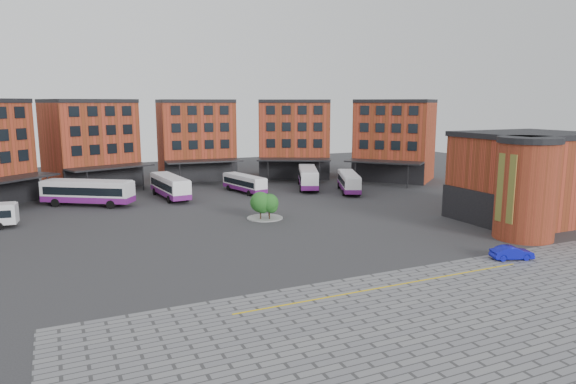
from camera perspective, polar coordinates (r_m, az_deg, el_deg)
name	(u,v)px	position (r m, az deg, el deg)	size (l,w,h in m)	color
ground	(292,244)	(51.71, 0.41, -5.84)	(160.00, 160.00, 0.00)	#28282B
paving_zone	(467,326)	(35.57, 19.30, -13.90)	(50.00, 22.00, 0.02)	slate
yellow_line	(392,286)	(41.20, 11.46, -10.17)	(26.00, 0.15, 0.02)	gold
main_building	(164,145)	(85.15, -13.64, 5.04)	(94.14, 42.48, 14.60)	#993421
east_building	(526,179)	(65.79, 24.91, 1.35)	(17.40, 15.40, 10.60)	#993421
tree_island	(265,204)	(62.15, -2.55, -1.35)	(4.40, 4.40, 3.46)	gray
bus_b	(88,192)	(75.53, -21.37, -0.01)	(12.10, 9.35, 3.55)	silver
bus_c	(170,186)	(78.04, -12.99, 0.64)	(3.70, 12.01, 3.33)	white
bus_d	(244,183)	(81.15, -4.87, 0.98)	(4.19, 10.05, 2.76)	white
bus_e	(308,177)	(84.98, 2.24, 1.65)	(7.44, 12.14, 3.40)	white
bus_f	(349,182)	(81.94, 6.78, 1.15)	(6.74, 10.89, 3.05)	white
blue_car	(512,253)	(50.95, 23.62, -6.21)	(1.32, 3.77, 1.24)	#0D11AC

